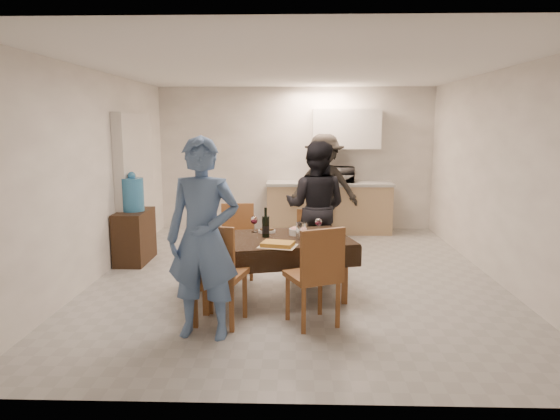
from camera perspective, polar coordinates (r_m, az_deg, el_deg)
The scene contains 33 objects.
floor at distance 6.51m, azimuth 1.78°, elevation -7.52°, with size 5.00×6.00×0.02m, color #A4A49F.
ceiling at distance 6.25m, azimuth 1.91°, elevation 15.89°, with size 5.00×6.00×0.02m, color white.
wall_back at distance 9.24m, azimuth 1.81°, elevation 5.84°, with size 5.00×0.02×2.60m, color white.
wall_front at distance 3.28m, azimuth 1.95°, elevation -1.41°, with size 5.00×0.02×2.60m, color white.
wall_left at distance 6.72m, azimuth -20.04°, elevation 3.77°, with size 0.02×6.00×2.60m, color white.
wall_right at distance 6.73m, azimuth 23.68°, elevation 3.55°, with size 0.02×6.00×2.60m, color white.
stub_partition at distance 7.84m, azimuth -16.18°, elevation 2.92°, with size 0.15×1.40×2.10m, color beige.
kitchen_base_cabinet at distance 9.04m, azimuth 5.59°, elevation 0.16°, with size 2.20×0.60×0.86m, color #9E865F.
kitchen_worktop at distance 8.98m, azimuth 5.64°, elevation 3.03°, with size 2.24×0.64×0.05m, color #9D9E9A.
upper_cabinet at distance 9.08m, azimuth 7.59°, elevation 9.17°, with size 1.20×0.34×0.70m, color white.
dining_table at distance 5.56m, azimuth -1.15°, elevation -3.54°, with size 1.95×1.43×0.68m.
chair_near_left at distance 4.80m, azimuth -7.06°, elevation -6.20°, with size 0.56×0.56×0.55m.
chair_near_right at distance 4.76m, azimuth 3.80°, elevation -6.49°, with size 0.60×0.62×0.53m.
chair_far_left at distance 6.26m, azimuth -4.97°, elevation -2.89°, with size 0.46×0.46×0.50m.
chair_far_right at distance 6.24m, azimuth 3.29°, elevation -3.33°, with size 0.47×0.48×0.46m.
console at distance 7.36m, azimuth -16.27°, elevation -2.91°, with size 0.40×0.79×0.73m, color #311E10.
water_jug at distance 7.26m, azimuth -16.50°, elevation 1.70°, with size 0.31×0.31×0.46m, color #388AC6.
wine_bottle at distance 5.57m, azimuth -1.65°, elevation -1.42°, with size 0.08×0.08×0.34m, color black, non-canonical shape.
water_pitcher at distance 5.48m, azimuth 2.48°, elevation -2.41°, with size 0.12×0.12×0.19m, color white.
savoury_tart at distance 5.18m, azimuth -0.26°, elevation -3.93°, with size 0.38×0.28×0.05m, color gold.
salad_bowl at distance 5.72m, azimuth 1.94°, elevation -2.49°, with size 0.18×0.18×0.07m, color silver.
mushroom_dish at distance 5.83m, azimuth -1.51°, elevation -2.45°, with size 0.18×0.18×0.03m, color silver.
wine_glass_a at distance 5.35m, azimuth -7.19°, elevation -2.76°, with size 0.09×0.09×0.19m, color white, non-canonical shape.
wine_glass_b at distance 5.78m, azimuth 4.42°, elevation -1.81°, with size 0.08×0.08×0.18m, color white, non-canonical shape.
wine_glass_c at distance 5.84m, azimuth -2.97°, elevation -1.60°, with size 0.09×0.09×0.20m, color white, non-canonical shape.
plate_near_left at distance 5.33m, azimuth -7.79°, elevation -3.80°, with size 0.26×0.26×0.02m, color silver.
plate_near_right at distance 5.27m, azimuth 5.23°, elevation -3.90°, with size 0.28×0.28×0.02m, color silver.
plate_far_left at distance 5.91m, azimuth -6.84°, elevation -2.43°, with size 0.28×0.28×0.02m, color silver.
plate_far_right at distance 5.85m, azimuth 4.88°, elevation -2.51°, with size 0.28×0.28×0.02m, color silver.
microwave at distance 8.97m, azimuth 6.83°, elevation 4.05°, with size 0.50×0.34×0.28m, color white.
person_near at distance 4.55m, azimuth -8.77°, elevation -3.24°, with size 0.67×0.44×1.84m, color #50709F.
person_far at distance 6.55m, azimuth 4.11°, elevation 0.33°, with size 0.84×0.65×1.72m, color black.
person_kitchen at distance 8.52m, azimuth 5.03°, elevation 2.69°, with size 1.15×0.66×1.77m, color black.
Camera 1 is at (-0.02, -6.21, 1.94)m, focal length 32.00 mm.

